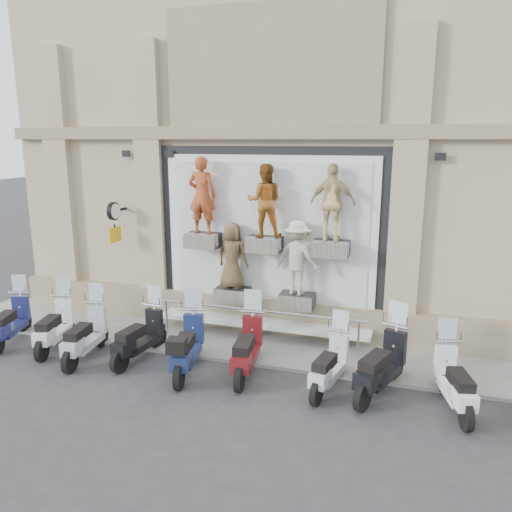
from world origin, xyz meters
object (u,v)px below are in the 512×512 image
(scooter_b, at_px, (54,317))
(scooter_g, at_px, (330,355))
(scooter_e, at_px, (187,335))
(scooter_i, at_px, (456,370))
(scooter_c, at_px, (85,325))
(clock_sign_bracket, at_px, (114,217))
(scooter_f, at_px, (247,337))
(scooter_d, at_px, (139,327))
(guard_rail, at_px, (257,328))
(scooter_h, at_px, (382,353))
(scooter_a, at_px, (9,312))

(scooter_b, distance_m, scooter_g, 6.31)
(scooter_e, height_order, scooter_i, scooter_e)
(scooter_c, bearing_deg, clock_sign_bracket, 95.63)
(scooter_f, bearing_deg, scooter_b, 173.97)
(scooter_d, bearing_deg, scooter_g, 5.15)
(guard_rail, height_order, scooter_b, scooter_b)
(scooter_d, bearing_deg, scooter_i, 5.44)
(scooter_b, height_order, scooter_f, scooter_f)
(guard_rail, bearing_deg, scooter_e, -120.70)
(scooter_g, bearing_deg, scooter_e, -166.84)
(clock_sign_bracket, height_order, scooter_d, clock_sign_bracket)
(clock_sign_bracket, xyz_separation_m, scooter_i, (8.04, -1.99, -2.06))
(scooter_h, bearing_deg, scooter_a, -159.30)
(scooter_c, xyz_separation_m, scooter_f, (3.59, 0.35, 0.03))
(guard_rail, relative_size, scooter_i, 2.76)
(guard_rail, xyz_separation_m, clock_sign_bracket, (-3.90, 0.47, 2.34))
(scooter_a, distance_m, scooter_f, 5.83)
(scooter_g, xyz_separation_m, scooter_h, (0.95, 0.13, 0.11))
(clock_sign_bracket, bearing_deg, scooter_c, -76.34)
(scooter_b, xyz_separation_m, scooter_e, (3.42, -0.19, 0.05))
(scooter_d, relative_size, scooter_g, 1.06)
(guard_rail, bearing_deg, scooter_g, -38.06)
(scooter_a, height_order, scooter_f, scooter_f)
(scooter_e, bearing_deg, scooter_d, 157.70)
(clock_sign_bracket, relative_size, scooter_f, 0.51)
(guard_rail, height_order, scooter_a, scooter_a)
(scooter_e, bearing_deg, clock_sign_bracket, 132.41)
(scooter_d, distance_m, scooter_h, 5.10)
(scooter_b, distance_m, scooter_i, 8.53)
(guard_rail, distance_m, scooter_c, 3.79)
(scooter_c, height_order, scooter_d, scooter_c)
(clock_sign_bracket, relative_size, scooter_g, 0.58)
(scooter_e, bearing_deg, scooter_i, -10.65)
(clock_sign_bracket, distance_m, scooter_a, 3.31)
(clock_sign_bracket, xyz_separation_m, scooter_c, (0.53, -2.18, -2.03))
(scooter_d, bearing_deg, clock_sign_bracket, 138.34)
(scooter_h, bearing_deg, scooter_d, -159.69)
(scooter_h, relative_size, scooter_i, 1.11)
(scooter_i, bearing_deg, scooter_c, 166.89)
(scooter_a, distance_m, scooter_g, 7.53)
(scooter_g, bearing_deg, scooter_h, 18.63)
(clock_sign_bracket, height_order, scooter_h, clock_sign_bracket)
(scooter_f, relative_size, scooter_g, 1.12)
(clock_sign_bracket, distance_m, scooter_c, 3.02)
(scooter_g, bearing_deg, guard_rail, 152.51)
(guard_rail, relative_size, scooter_g, 2.87)
(scooter_d, xyz_separation_m, scooter_h, (5.09, 0.04, 0.07))
(scooter_f, bearing_deg, scooter_c, 178.44)
(scooter_d, height_order, scooter_e, scooter_e)
(scooter_c, bearing_deg, scooter_b, 157.57)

